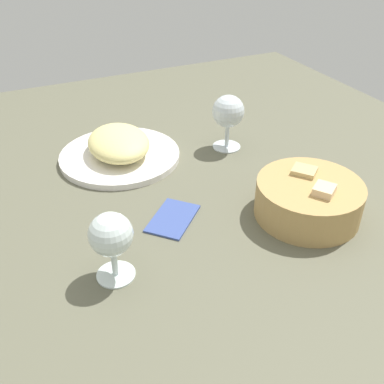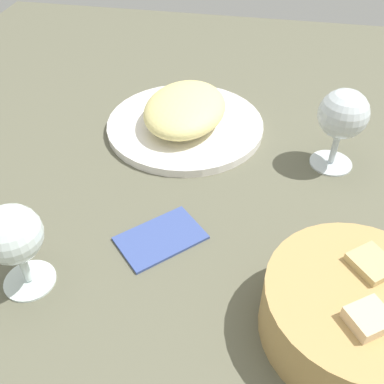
{
  "view_description": "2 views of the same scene",
  "coord_description": "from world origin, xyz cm",
  "px_view_note": "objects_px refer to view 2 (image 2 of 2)",
  "views": [
    {
      "loc": [
        72.28,
        -32.48,
        50.15
      ],
      "look_at": [
        10.12,
        -3.37,
        4.04
      ],
      "focal_mm": 41.31,
      "sensor_mm": 36.0,
      "label": 1
    },
    {
      "loc": [
        49.88,
        3.57,
        44.05
      ],
      "look_at": [
        6.68,
        -4.59,
        4.79
      ],
      "focal_mm": 41.68,
      "sensor_mm": 36.0,
      "label": 2
    }
  ],
  "objects_px": {
    "plate": "(185,125)",
    "folded_napkin": "(161,237)",
    "wine_glass_far": "(343,117)",
    "wine_glass_near": "(13,238)",
    "bread_basket": "(355,311)"
  },
  "relations": [
    {
      "from": "plate",
      "to": "folded_napkin",
      "type": "xyz_separation_m",
      "value": [
        0.26,
        0.02,
        -0.0
      ]
    },
    {
      "from": "plate",
      "to": "wine_glass_far",
      "type": "relative_size",
      "value": 2.1
    },
    {
      "from": "folded_napkin",
      "to": "wine_glass_near",
      "type": "bearing_deg",
      "value": 170.61
    },
    {
      "from": "wine_glass_near",
      "to": "folded_napkin",
      "type": "height_order",
      "value": "wine_glass_near"
    },
    {
      "from": "plate",
      "to": "wine_glass_near",
      "type": "distance_m",
      "value": 0.39
    },
    {
      "from": "plate",
      "to": "wine_glass_near",
      "type": "bearing_deg",
      "value": -18.39
    },
    {
      "from": "plate",
      "to": "bread_basket",
      "type": "bearing_deg",
      "value": 35.5
    },
    {
      "from": "wine_glass_near",
      "to": "wine_glass_far",
      "type": "bearing_deg",
      "value": 129.63
    },
    {
      "from": "bread_basket",
      "to": "plate",
      "type": "bearing_deg",
      "value": -144.5
    },
    {
      "from": "wine_glass_far",
      "to": "bread_basket",
      "type": "bearing_deg",
      "value": 1.06
    },
    {
      "from": "wine_glass_near",
      "to": "wine_glass_far",
      "type": "xyz_separation_m",
      "value": [
        -0.3,
        0.37,
        0.01
      ]
    },
    {
      "from": "wine_glass_near",
      "to": "folded_napkin",
      "type": "bearing_deg",
      "value": 124.73
    },
    {
      "from": "bread_basket",
      "to": "wine_glass_near",
      "type": "distance_m",
      "value": 0.38
    },
    {
      "from": "folded_napkin",
      "to": "plate",
      "type": "bearing_deg",
      "value": 50.17
    },
    {
      "from": "bread_basket",
      "to": "folded_napkin",
      "type": "bearing_deg",
      "value": -111.63
    }
  ]
}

